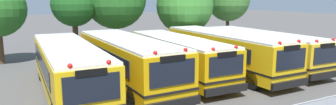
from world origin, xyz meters
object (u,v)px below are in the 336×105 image
object	(u,v)px
school_bus_3	(224,50)
school_bus_4	(261,48)
school_bus_1	(127,60)
tree_1	(73,4)
tree_3	(185,6)
school_bus_2	(178,56)
school_bus_0	(68,67)

from	to	relation	value
school_bus_3	school_bus_4	xyz separation A→B (m)	(3.28, 0.12, -0.08)
school_bus_1	school_bus_3	size ratio (longest dim) A/B	0.96
tree_1	tree_3	xyz separation A→B (m)	(9.26, -1.06, -0.24)
school_bus_1	school_bus_3	distance (m)	6.60
school_bus_4	school_bus_2	bearing A→B (deg)	0.63
school_bus_3	tree_1	xyz separation A→B (m)	(-7.74, 8.50, 2.85)
school_bus_4	tree_3	distance (m)	8.00
school_bus_3	tree_1	bearing A→B (deg)	-47.97
school_bus_1	tree_3	bearing A→B (deg)	-138.64
school_bus_0	school_bus_4	distance (m)	12.96
school_bus_0	school_bus_1	size ratio (longest dim) A/B	1.06
school_bus_0	school_bus_2	bearing A→B (deg)	-175.95
school_bus_2	school_bus_3	xyz separation A→B (m)	(3.30, -0.20, 0.08)
school_bus_4	tree_1	bearing A→B (deg)	-35.90
tree_3	school_bus_4	bearing A→B (deg)	-76.48
school_bus_0	tree_3	xyz separation A→B (m)	(11.19, 7.59, 2.65)
school_bus_2	school_bus_3	size ratio (longest dim) A/B	0.91
school_bus_0	school_bus_3	size ratio (longest dim) A/B	1.01
school_bus_1	tree_3	xyz separation A→B (m)	(8.12, 7.52, 2.59)
tree_3	school_bus_2	bearing A→B (deg)	-123.65
school_bus_2	school_bus_4	distance (m)	6.58
school_bus_3	tree_3	bearing A→B (deg)	-101.85
school_bus_4	tree_3	xyz separation A→B (m)	(-1.76, 7.33, 2.69)
school_bus_1	school_bus_4	size ratio (longest dim) A/B	0.99
school_bus_2	tree_3	bearing A→B (deg)	-122.86
school_bus_1	school_bus_3	bearing A→B (deg)	179.23
school_bus_1	school_bus_3	world-z (taller)	school_bus_1
school_bus_4	school_bus_3	bearing A→B (deg)	3.40
school_bus_3	tree_1	world-z (taller)	tree_1
school_bus_2	tree_3	world-z (taller)	tree_3
school_bus_3	tree_3	distance (m)	8.03
school_bus_0	tree_1	size ratio (longest dim) A/B	1.80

